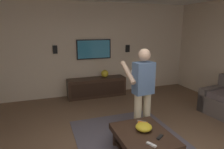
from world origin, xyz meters
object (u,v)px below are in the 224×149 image
(remote_white, at_px, (151,145))
(wall_speaker_right, at_px, (55,50))
(wall_speaker_left, at_px, (128,49))
(tv, at_px, (94,49))
(remote_black, at_px, (160,137))
(remote_grey, at_px, (142,122))
(book, at_px, (142,125))
(bowl, at_px, (144,127))
(coffee_table, at_px, (143,139))
(vase_round, at_px, (105,74))
(person_standing, at_px, (143,87))
(media_console, at_px, (97,87))

(remote_white, relative_size, wall_speaker_right, 0.68)
(wall_speaker_left, distance_m, wall_speaker_right, 2.19)
(tv, distance_m, remote_white, 3.70)
(remote_black, relative_size, remote_grey, 1.00)
(book, bearing_deg, remote_white, -158.03)
(tv, relative_size, bowl, 3.90)
(coffee_table, bearing_deg, book, -21.95)
(vase_round, bearing_deg, book, 175.18)
(person_standing, relative_size, vase_round, 7.45)
(bowl, distance_m, remote_black, 0.30)
(remote_grey, bearing_deg, book, 108.40)
(vase_round, height_order, wall_speaker_left, wall_speaker_left)
(media_console, xyz_separation_m, tv, (0.24, -0.00, 1.10))
(wall_speaker_left, bearing_deg, remote_black, 164.21)
(vase_round, height_order, wall_speaker_right, wall_speaker_right)
(bowl, height_order, remote_grey, bowl)
(remote_white, bearing_deg, vase_round, -32.20)
(tv, distance_m, wall_speaker_right, 1.10)
(remote_black, height_order, wall_speaker_left, wall_speaker_left)
(media_console, distance_m, book, 2.80)
(coffee_table, height_order, media_console, media_console)
(tv, relative_size, remote_grey, 6.83)
(coffee_table, distance_m, person_standing, 0.94)
(remote_white, distance_m, wall_speaker_left, 3.90)
(bowl, bearing_deg, remote_black, -154.94)
(person_standing, height_order, remote_white, person_standing)
(media_console, relative_size, wall_speaker_left, 7.73)
(person_standing, height_order, vase_round, person_standing)
(tv, bearing_deg, media_console, -0.00)
(vase_round, distance_m, wall_speaker_right, 1.57)
(remote_black, distance_m, book, 0.41)
(vase_round, bearing_deg, remote_grey, 176.20)
(remote_grey, relative_size, wall_speaker_left, 0.68)
(remote_black, distance_m, vase_round, 3.25)
(remote_grey, bearing_deg, person_standing, -73.84)
(coffee_table, xyz_separation_m, remote_grey, (0.33, -0.14, 0.12))
(media_console, bearing_deg, person_standing, 5.68)
(vase_round, relative_size, wall_speaker_left, 1.00)
(media_console, bearing_deg, coffee_table, -1.09)
(book, xyz_separation_m, vase_round, (2.84, -0.24, 0.24))
(person_standing, height_order, bowl, person_standing)
(book, bearing_deg, remote_black, -131.65)
(coffee_table, height_order, remote_black, remote_black)
(book, bearing_deg, bowl, -160.94)
(tv, height_order, remote_grey, tv)
(person_standing, distance_m, wall_speaker_right, 2.99)
(media_console, distance_m, tv, 1.12)
(coffee_table, relative_size, remote_grey, 6.67)
(remote_white, distance_m, remote_grey, 0.69)
(person_standing, height_order, book, person_standing)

